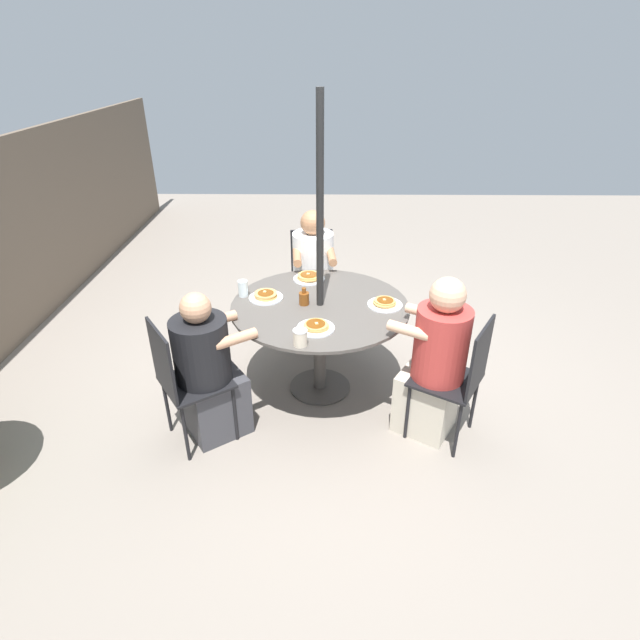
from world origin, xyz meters
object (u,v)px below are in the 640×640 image
(patio_chair_north, at_px, (183,377))
(diner_east, at_px, (434,365))
(pancake_plate_b, at_px, (385,303))
(patio_chair_east, at_px, (459,375))
(coffee_cup, at_px, (300,338))
(drinking_glass_a, at_px, (243,288))
(pancake_plate_a, at_px, (309,277))
(diner_north, at_px, (209,373))
(syrup_bottle, at_px, (304,298))
(diner_south, at_px, (313,280))
(patio_chair_south, at_px, (312,274))
(pancake_plate_c, at_px, (266,296))
(pancake_plate_d, at_px, (316,327))
(patio_table, at_px, (320,318))

(patio_chair_north, relative_size, diner_east, 0.78)
(pancake_plate_b, bearing_deg, patio_chair_east, -141.27)
(coffee_cup, xyz_separation_m, drinking_glass_a, (0.71, 0.47, 0.01))
(pancake_plate_a, bearing_deg, diner_east, -136.68)
(diner_north, distance_m, pancake_plate_a, 1.19)
(pancake_plate_a, distance_m, syrup_bottle, 0.44)
(patio_chair_north, height_order, pancake_plate_b, patio_chair_north)
(patio_chair_north, height_order, diner_south, diner_south)
(coffee_cup, bearing_deg, syrup_bottle, -0.04)
(patio_chair_south, distance_m, pancake_plate_a, 0.68)
(patio_chair_east, height_order, syrup_bottle, patio_chair_east)
(pancake_plate_a, xyz_separation_m, syrup_bottle, (-0.44, 0.02, 0.03))
(patio_chair_south, height_order, pancake_plate_b, patio_chair_south)
(patio_chair_east, height_order, pancake_plate_c, patio_chair_east)
(patio_chair_south, height_order, drinking_glass_a, patio_chair_south)
(syrup_bottle, bearing_deg, pancake_plate_b, -91.42)
(pancake_plate_c, xyz_separation_m, coffee_cup, (-0.67, -0.29, 0.04))
(patio_chair_east, height_order, coffee_cup, patio_chair_east)
(pancake_plate_a, xyz_separation_m, pancake_plate_d, (-0.81, -0.07, -0.00))
(patio_chair_east, relative_size, pancake_plate_c, 3.61)
(patio_chair_north, height_order, pancake_plate_d, patio_chair_north)
(diner_north, bearing_deg, diner_south, 119.84)
(patio_chair_east, relative_size, pancake_plate_a, 3.61)
(patio_table, bearing_deg, drinking_glass_a, 76.90)
(patio_table, relative_size, diner_south, 1.11)
(patio_chair_east, height_order, diner_east, diner_east)
(coffee_cup, bearing_deg, patio_chair_north, 93.53)
(patio_chair_north, height_order, diner_north, diner_north)
(patio_table, height_order, pancake_plate_b, pancake_plate_b)
(patio_chair_north, height_order, patio_chair_east, same)
(pancake_plate_b, bearing_deg, coffee_cup, 133.45)
(pancake_plate_d, height_order, coffee_cup, coffee_cup)
(coffee_cup, bearing_deg, patio_chair_east, -89.75)
(patio_table, bearing_deg, patio_chair_south, 4.59)
(patio_table, relative_size, diner_north, 1.20)
(patio_chair_south, distance_m, pancake_plate_d, 1.46)
(patio_chair_north, height_order, coffee_cup, patio_chair_north)
(pancake_plate_a, bearing_deg, patio_chair_north, 143.40)
(drinking_glass_a, bearing_deg, pancake_plate_c, -102.98)
(patio_chair_south, bearing_deg, patio_table, 90.00)
(diner_north, bearing_deg, patio_table, 90.00)
(patio_chair_north, height_order, diner_east, diner_east)
(pancake_plate_a, bearing_deg, pancake_plate_c, 138.16)
(diner_south, xyz_separation_m, syrup_bottle, (-0.90, 0.04, 0.26))
(diner_south, height_order, pancake_plate_a, diner_south)
(diner_east, relative_size, syrup_bottle, 9.00)
(pancake_plate_c, bearing_deg, pancake_plate_d, -140.00)
(patio_chair_south, relative_size, coffee_cup, 8.40)
(pancake_plate_c, bearing_deg, drinking_glass_a, 77.02)
(pancake_plate_a, relative_size, syrup_bottle, 1.94)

